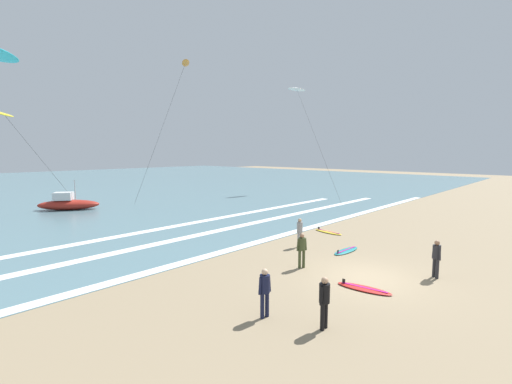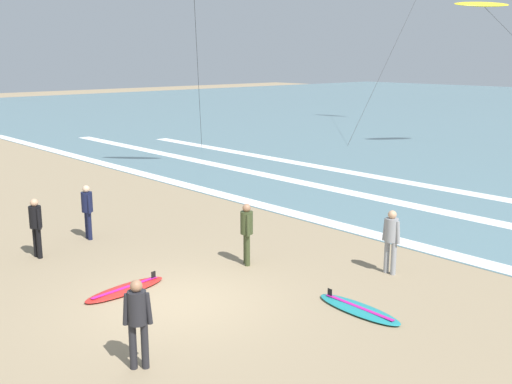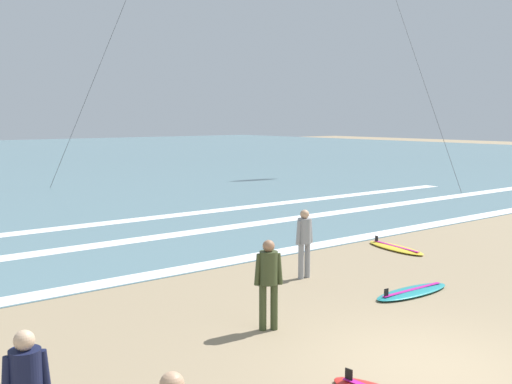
{
  "view_description": "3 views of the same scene",
  "coord_description": "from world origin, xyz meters",
  "px_view_note": "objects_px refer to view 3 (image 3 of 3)",
  "views": [
    {
      "loc": [
        -13.75,
        -6.34,
        5.26
      ],
      "look_at": [
        0.55,
        6.81,
        3.03
      ],
      "focal_mm": 24.93,
      "sensor_mm": 36.0,
      "label": 1
    },
    {
      "loc": [
        10.27,
        -7.02,
        5.22
      ],
      "look_at": [
        -1.19,
        3.34,
        1.75
      ],
      "focal_mm": 42.59,
      "sensor_mm": 36.0,
      "label": 2
    },
    {
      "loc": [
        -7.45,
        -5.26,
        3.7
      ],
      "look_at": [
        -0.08,
        4.04,
        2.24
      ],
      "focal_mm": 43.02,
      "sensor_mm": 36.0,
      "label": 3
    }
  ],
  "objects_px": {
    "surfboard_right_spare": "(396,248)",
    "surfboard_near_water": "(412,292)",
    "surfer_left_far": "(269,276)",
    "surfer_mid_group": "(304,237)"
  },
  "relations": [
    {
      "from": "surfer_left_far",
      "to": "surfboard_right_spare",
      "type": "bearing_deg",
      "value": 22.03
    },
    {
      "from": "surfer_mid_group",
      "to": "surfboard_right_spare",
      "type": "xyz_separation_m",
      "value": [
        4.12,
        0.66,
        -0.91
      ]
    },
    {
      "from": "surfboard_right_spare",
      "to": "surfboard_near_water",
      "type": "xyz_separation_m",
      "value": [
        -3.2,
        -3.01,
        0.0
      ]
    },
    {
      "from": "surfer_left_far",
      "to": "surfboard_right_spare",
      "type": "xyz_separation_m",
      "value": [
        6.97,
        2.82,
        -0.91
      ]
    },
    {
      "from": "surfer_mid_group",
      "to": "surfboard_near_water",
      "type": "distance_m",
      "value": 2.69
    },
    {
      "from": "surfer_mid_group",
      "to": "surfer_left_far",
      "type": "bearing_deg",
      "value": -142.87
    },
    {
      "from": "surfboard_near_water",
      "to": "surfer_left_far",
      "type": "bearing_deg",
      "value": 177.07
    },
    {
      "from": "surfer_left_far",
      "to": "surfboard_near_water",
      "type": "xyz_separation_m",
      "value": [
        3.77,
        -0.19,
        -0.91
      ]
    },
    {
      "from": "surfer_mid_group",
      "to": "surfer_left_far",
      "type": "distance_m",
      "value": 3.58
    },
    {
      "from": "surfer_left_far",
      "to": "surfboard_near_water",
      "type": "bearing_deg",
      "value": -2.93
    }
  ]
}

